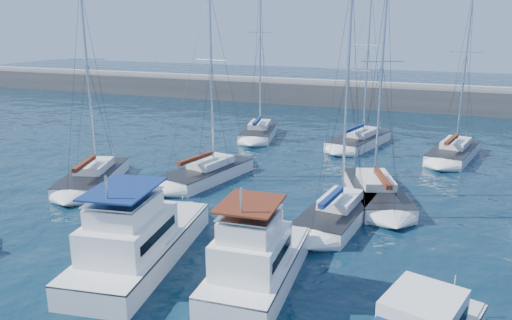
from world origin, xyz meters
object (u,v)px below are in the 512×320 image
(sailboat_mid_b, at_px, (207,173))
(sailboat_back_b, at_px, (359,140))
(motor_yacht_port_inner, at_px, (137,243))
(sailboat_mid_c, at_px, (337,213))
(sailboat_mid_a, at_px, (93,177))
(sailboat_back_c, at_px, (454,152))
(motor_yacht_stbd_inner, at_px, (256,263))
(sailboat_back_a, at_px, (259,132))
(sailboat_mid_d, at_px, (376,192))

(sailboat_mid_b, bearing_deg, sailboat_back_b, 71.11)
(motor_yacht_port_inner, xyz_separation_m, sailboat_mid_c, (7.99, 8.89, -0.61))
(sailboat_mid_a, height_order, sailboat_back_c, sailboat_back_c)
(motor_yacht_stbd_inner, relative_size, sailboat_mid_a, 0.57)
(sailboat_mid_c, relative_size, sailboat_back_a, 0.84)
(sailboat_mid_d, relative_size, sailboat_back_c, 1.00)
(sailboat_mid_a, bearing_deg, sailboat_mid_d, -6.99)
(sailboat_mid_c, relative_size, sailboat_back_c, 0.98)
(sailboat_mid_a, distance_m, sailboat_back_c, 30.23)
(sailboat_mid_c, xyz_separation_m, sailboat_mid_d, (1.61, 4.74, -0.01))
(sailboat_mid_a, relative_size, sailboat_mid_d, 0.99)
(sailboat_mid_d, bearing_deg, motor_yacht_port_inner, -144.92)
(sailboat_mid_b, height_order, sailboat_back_a, sailboat_back_a)
(sailboat_mid_d, height_order, sailboat_back_c, sailboat_mid_d)
(sailboat_mid_b, xyz_separation_m, sailboat_mid_c, (10.97, -4.69, 0.01))
(sailboat_mid_c, distance_m, sailboat_back_a, 23.13)
(motor_yacht_port_inner, relative_size, sailboat_back_b, 0.72)
(sailboat_mid_b, bearing_deg, sailboat_mid_a, -139.11)
(sailboat_mid_b, relative_size, sailboat_back_b, 0.94)
(motor_yacht_port_inner, xyz_separation_m, sailboat_mid_a, (-10.33, 9.53, -0.61))
(sailboat_back_a, xyz_separation_m, sailboat_back_c, (18.84, -1.48, -0.04))
(sailboat_mid_a, bearing_deg, sailboat_back_a, 54.07)
(sailboat_mid_a, bearing_deg, motor_yacht_stbd_inner, -48.37)
(sailboat_mid_a, distance_m, sailboat_mid_b, 8.38)
(sailboat_mid_a, height_order, sailboat_mid_d, sailboat_mid_d)
(motor_yacht_stbd_inner, bearing_deg, sailboat_back_c, 69.17)
(motor_yacht_stbd_inner, height_order, sailboat_back_c, sailboat_back_c)
(sailboat_mid_a, relative_size, sailboat_back_b, 0.95)
(motor_yacht_port_inner, distance_m, sailboat_mid_a, 14.07)
(sailboat_mid_c, distance_m, sailboat_back_c, 19.13)
(sailboat_back_a, bearing_deg, sailboat_mid_c, -69.28)
(motor_yacht_stbd_inner, height_order, sailboat_mid_c, sailboat_mid_c)
(sailboat_mid_a, xyz_separation_m, sailboat_mid_c, (18.32, -0.64, 0.01))
(motor_yacht_port_inner, relative_size, sailboat_back_a, 0.64)
(motor_yacht_stbd_inner, height_order, sailboat_mid_a, sailboat_mid_a)
(motor_yacht_port_inner, height_order, sailboat_back_b, sailboat_back_b)
(motor_yacht_stbd_inner, relative_size, sailboat_back_b, 0.54)
(motor_yacht_stbd_inner, distance_m, sailboat_mid_b, 16.29)
(sailboat_mid_b, relative_size, sailboat_mid_d, 0.97)
(motor_yacht_port_inner, height_order, sailboat_back_c, sailboat_back_c)
(sailboat_mid_d, bearing_deg, sailboat_back_b, 84.27)
(sailboat_back_c, bearing_deg, motor_yacht_stbd_inner, -95.24)
(motor_yacht_stbd_inner, height_order, sailboat_back_a, sailboat_back_a)
(motor_yacht_port_inner, xyz_separation_m, sailboat_mid_b, (-2.99, 13.58, -0.62))
(sailboat_mid_a, relative_size, sailboat_back_c, 0.99)
(motor_yacht_stbd_inner, xyz_separation_m, sailboat_mid_c, (1.83, 8.78, -0.61))
(sailboat_back_a, bearing_deg, sailboat_mid_d, -58.22)
(motor_yacht_stbd_inner, distance_m, sailboat_mid_d, 13.97)
(motor_yacht_stbd_inner, height_order, sailboat_back_b, sailboat_back_b)
(motor_yacht_port_inner, bearing_deg, sailboat_back_c, 53.30)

